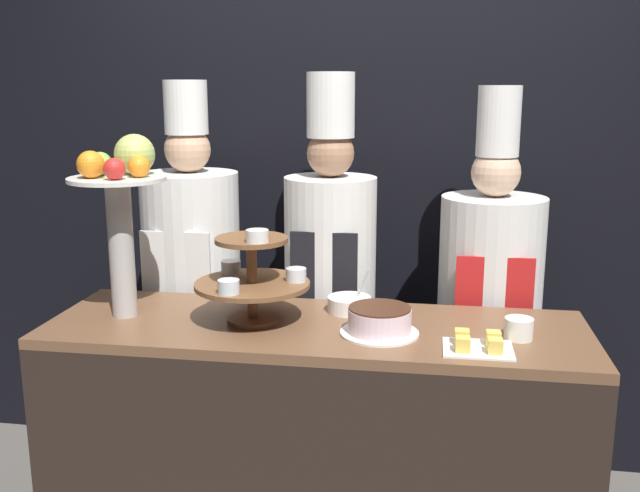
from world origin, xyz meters
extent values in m
cube|color=black|center=(0.00, 1.23, 1.40)|extent=(10.00, 0.06, 2.80)
cube|color=black|center=(0.00, 0.29, 0.46)|extent=(1.83, 0.59, 0.92)
cube|color=brown|center=(0.00, 0.29, 0.94)|extent=(1.83, 0.59, 0.03)
cylinder|color=brown|center=(-0.22, 0.29, 0.96)|extent=(0.18, 0.18, 0.02)
cylinder|color=brown|center=(-0.22, 0.29, 1.10)|extent=(0.04, 0.04, 0.30)
cylinder|color=brown|center=(-0.22, 0.29, 1.09)|extent=(0.39, 0.39, 0.02)
cylinder|color=brown|center=(-0.22, 0.29, 1.24)|extent=(0.24, 0.24, 0.02)
cylinder|color=silver|center=(-0.26, 0.14, 1.12)|extent=(0.07, 0.07, 0.04)
cylinder|color=red|center=(-0.26, 0.14, 1.11)|extent=(0.06, 0.06, 0.03)
cylinder|color=silver|center=(-0.07, 0.32, 1.12)|extent=(0.07, 0.07, 0.04)
cylinder|color=gold|center=(-0.07, 0.32, 1.11)|extent=(0.06, 0.06, 0.03)
cylinder|color=silver|center=(-0.32, 0.39, 1.12)|extent=(0.07, 0.07, 0.04)
cylinder|color=green|center=(-0.32, 0.39, 1.11)|extent=(0.06, 0.06, 0.03)
cylinder|color=white|center=(-0.18, 0.22, 1.27)|extent=(0.07, 0.07, 0.04)
cylinder|color=#B2ADA8|center=(-0.68, 0.29, 1.19)|extent=(0.09, 0.09, 0.47)
cylinder|color=white|center=(-0.68, 0.29, 1.43)|extent=(0.33, 0.33, 0.01)
sphere|color=orange|center=(-0.60, 0.28, 1.48)|extent=(0.07, 0.07, 0.07)
sphere|color=#ADC160|center=(-0.64, 0.36, 1.51)|extent=(0.14, 0.14, 0.14)
sphere|color=#84B742|center=(-0.75, 0.32, 1.48)|extent=(0.08, 0.08, 0.08)
sphere|color=orange|center=(-0.74, 0.24, 1.49)|extent=(0.09, 0.09, 0.09)
sphere|color=red|center=(-0.65, 0.21, 1.48)|extent=(0.07, 0.07, 0.07)
cylinder|color=white|center=(0.22, 0.23, 0.96)|extent=(0.26, 0.26, 0.01)
cylinder|color=silver|center=(0.22, 0.23, 1.00)|extent=(0.21, 0.21, 0.08)
cylinder|color=#472819|center=(0.22, 0.23, 1.04)|extent=(0.20, 0.20, 0.01)
cylinder|color=white|center=(0.66, 0.25, 0.99)|extent=(0.09, 0.09, 0.07)
cube|color=white|center=(0.53, 0.13, 0.96)|extent=(0.21, 0.17, 0.01)
cube|color=#EFCC56|center=(0.48, 0.10, 0.98)|extent=(0.04, 0.04, 0.04)
cube|color=#EFCC56|center=(0.58, 0.10, 0.98)|extent=(0.04, 0.04, 0.04)
cube|color=#EFCC56|center=(0.48, 0.17, 0.98)|extent=(0.04, 0.04, 0.04)
cube|color=#EFCC56|center=(0.58, 0.17, 0.98)|extent=(0.04, 0.04, 0.04)
cylinder|color=white|center=(0.10, 0.45, 0.98)|extent=(0.16, 0.16, 0.05)
cylinder|color=#BCBCC1|center=(0.14, 0.45, 1.05)|extent=(0.05, 0.01, 0.11)
cube|color=#28282D|center=(-0.62, 0.84, 0.42)|extent=(0.31, 0.17, 0.84)
cylinder|color=white|center=(-0.62, 0.84, 1.12)|extent=(0.41, 0.41, 0.56)
cube|color=white|center=(-0.62, 0.65, 1.00)|extent=(0.29, 0.01, 0.36)
sphere|color=tan|center=(-0.62, 0.84, 1.49)|extent=(0.19, 0.19, 0.19)
cylinder|color=white|center=(-0.62, 0.84, 1.66)|extent=(0.18, 0.18, 0.22)
cube|color=#38332D|center=(-0.03, 0.84, 0.44)|extent=(0.28, 0.15, 0.88)
cylinder|color=white|center=(-0.03, 0.84, 1.13)|extent=(0.37, 0.37, 0.50)
cube|color=black|center=(-0.03, 0.66, 1.03)|extent=(0.26, 0.01, 0.32)
sphere|color=#A37556|center=(-0.03, 0.84, 1.48)|extent=(0.19, 0.19, 0.19)
cylinder|color=white|center=(-0.03, 0.84, 1.67)|extent=(0.19, 0.19, 0.25)
cube|color=black|center=(0.62, 0.84, 0.40)|extent=(0.31, 0.17, 0.81)
cylinder|color=white|center=(0.62, 0.84, 1.06)|extent=(0.41, 0.41, 0.51)
cube|color=red|center=(0.62, 0.65, 0.96)|extent=(0.29, 0.01, 0.33)
sphere|color=#DBB28E|center=(0.62, 0.84, 1.42)|extent=(0.19, 0.19, 0.19)
cylinder|color=white|center=(0.62, 0.84, 1.61)|extent=(0.16, 0.16, 0.27)
camera|label=1|loc=(0.37, -1.97, 1.74)|focal=40.00mm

